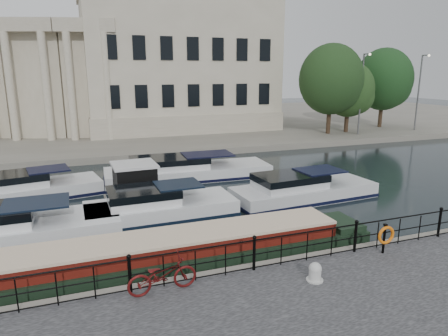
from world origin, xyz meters
The scene contains 12 objects.
ground_plane centered at (0.00, 0.00, 0.00)m, with size 160.00×160.00×0.00m, color black.
far_bank centered at (0.00, 39.00, 0.28)m, with size 120.00×42.00×0.55m, color #6B665B.
railing centered at (0.00, -2.25, 1.20)m, with size 24.14×0.14×1.22m.
civic_building centered at (-1.00, 34.71, 7.04)m, with size 53.55×31.84×16.85m.
lamp_posts centered at (26.00, 20.70, 4.80)m, with size 8.24×1.55×8.07m.
bicycle centered at (-3.10, -2.55, 1.10)m, with size 0.73×2.08×1.09m, color #4F0E0E.
mooring_bollard centered at (1.51, -3.53, 0.83)m, with size 0.54×0.54×0.60m.
life_ring_post centered at (4.89, -2.77, 1.25)m, with size 0.69×0.19×1.12m.
narrowboat centered at (-2.15, 0.02, 0.37)m, with size 15.78×2.11×1.58m.
harbour_hut centered at (-2.45, 8.03, 0.95)m, with size 3.23×2.73×2.19m.
cabin_cruisers centered at (-1.81, 7.66, 0.37)m, with size 23.07×10.53×1.99m.
trees centered at (23.42, 22.89, 5.62)m, with size 15.06×8.66×9.15m.
Camera 1 is at (-5.05, -13.19, 6.95)m, focal length 32.00 mm.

